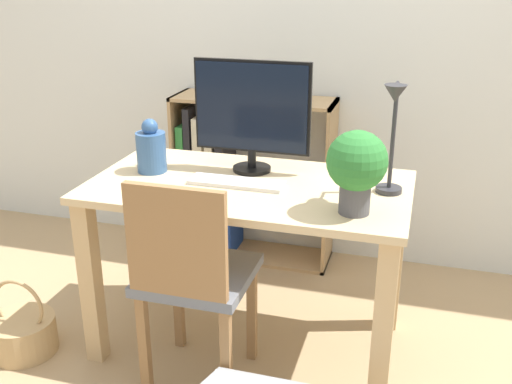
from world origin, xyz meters
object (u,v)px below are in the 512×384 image
object	(u,v)px
chair	(192,275)
desk_lamp	(393,129)
potted_plant	(357,165)
basket	(23,333)
monitor	(252,110)
bookshelf	(226,184)
keyboard	(236,183)
vase	(151,149)

from	to	relation	value
chair	desk_lamp	bearing A→B (deg)	27.92
potted_plant	basket	distance (m)	1.58
monitor	bookshelf	distance (m)	0.94
keyboard	chair	bearing A→B (deg)	-103.55
keyboard	vase	world-z (taller)	vase
monitor	vase	distance (m)	0.45
chair	bookshelf	world-z (taller)	bookshelf
potted_plant	chair	bearing A→B (deg)	-164.45
chair	basket	xyz separation A→B (m)	(-0.78, -0.00, -0.40)
vase	potted_plant	xyz separation A→B (m)	(0.87, -0.21, 0.08)
bookshelf	basket	distance (m)	1.30
keyboard	chair	xyz separation A→B (m)	(-0.07, -0.31, -0.26)
keyboard	basket	bearing A→B (deg)	-160.07
vase	desk_lamp	xyz separation A→B (m)	(0.97, -0.03, 0.17)
potted_plant	bookshelf	size ratio (longest dim) A/B	0.33
vase	bookshelf	xyz separation A→B (m)	(0.05, 0.77, -0.42)
basket	monitor	bearing A→B (deg)	29.66
monitor	basket	bearing A→B (deg)	-150.34
desk_lamp	basket	bearing A→B (deg)	-166.69
bookshelf	vase	bearing A→B (deg)	-93.83
monitor	basket	size ratio (longest dim) A/B	1.42
keyboard	chair	world-z (taller)	chair
monitor	bookshelf	bearing A→B (deg)	118.15
vase	bookshelf	distance (m)	0.88
chair	basket	size ratio (longest dim) A/B	2.56
monitor	potted_plant	world-z (taller)	monitor
chair	potted_plant	bearing A→B (deg)	16.21
monitor	basket	xyz separation A→B (m)	(-0.87, -0.49, -0.91)
desk_lamp	basket	xyz separation A→B (m)	(-1.44, -0.34, -0.91)
keyboard	vase	bearing A→B (deg)	171.80
vase	basket	bearing A→B (deg)	-142.06
desk_lamp	potted_plant	size ratio (longest dim) A/B	1.45
potted_plant	chair	distance (m)	0.72
monitor	desk_lamp	bearing A→B (deg)	-15.06
monitor	vase	size ratio (longest dim) A/B	2.17
chair	keyboard	bearing A→B (deg)	77.11
vase	basket	world-z (taller)	vase
chair	basket	distance (m)	0.88
vase	bookshelf	world-z (taller)	vase
keyboard	potted_plant	xyz separation A→B (m)	(0.48, -0.15, 0.17)
desk_lamp	potted_plant	world-z (taller)	desk_lamp
desk_lamp	chair	xyz separation A→B (m)	(-0.66, -0.34, -0.51)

